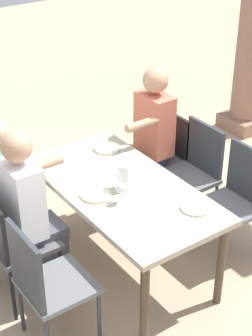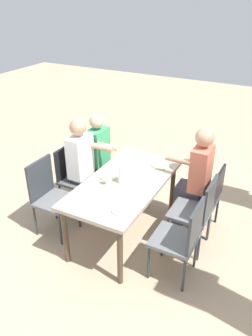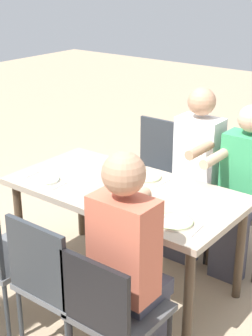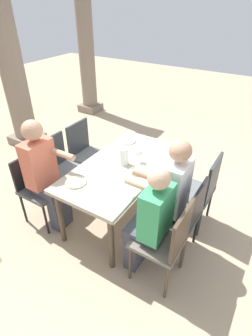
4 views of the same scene
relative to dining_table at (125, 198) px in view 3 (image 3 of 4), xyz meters
name	(u,v)px [view 3 (image 3 of 4)]	position (x,y,z in m)	size (l,w,h in m)	color
ground_plane	(125,281)	(0.00, 0.00, -0.67)	(16.00, 16.00, 0.00)	tan
dining_table	(125,198)	(0.00, 0.00, 0.00)	(1.61, 0.83, 0.75)	tan
chair_west_north	(111,311)	(-0.56, 0.83, -0.17)	(0.44, 0.44, 0.86)	#4F4F50
chair_west_south	(251,195)	(-0.56, -0.84, -0.13)	(0.44, 0.44, 0.93)	#6A6158
chair_mid_north	(55,279)	(-0.16, 0.84, -0.14)	(0.44, 0.44, 0.92)	#5B5E61
chair_mid_south	(204,183)	(-0.16, -0.83, -0.13)	(0.44, 0.44, 0.92)	#4F4F50
chair_east_south	(153,169)	(0.35, -0.84, -0.14)	(0.44, 0.44, 0.94)	#5B5E61
diner_woman_green	(241,188)	(-0.55, -0.64, 0.00)	(0.35, 0.49, 1.27)	#3F3F4C
diner_man_white	(194,169)	(-0.16, -0.66, 0.04)	(0.35, 0.49, 1.33)	#3F3F4C
diner_guest_third	(131,260)	(-0.56, 0.66, 0.05)	(0.35, 0.50, 1.34)	#3F3F4C
plate_0	(174,222)	(-0.54, 0.22, 0.09)	(0.22, 0.22, 0.02)	silver
fork_0	(197,230)	(-0.69, 0.22, 0.08)	(0.02, 0.17, 0.01)	silver
spoon_0	(153,215)	(-0.39, 0.22, 0.08)	(0.02, 0.17, 0.01)	silver
plate_1	(145,177)	(-0.01, -0.23, 0.09)	(0.23, 0.23, 0.02)	silver
wine_glass_1	(118,161)	(0.16, -0.13, 0.19)	(0.08, 0.08, 0.16)	white
fork_1	(163,183)	(-0.16, -0.23, 0.08)	(0.02, 0.17, 0.01)	silver
spoon_1	(129,173)	(0.14, -0.23, 0.08)	(0.02, 0.17, 0.01)	silver
plate_2	(44,179)	(0.52, 0.25, 0.09)	(0.21, 0.21, 0.02)	white
fork_2	(60,185)	(0.37, 0.25, 0.08)	(0.02, 0.17, 0.01)	silver
spoon_2	(30,175)	(0.67, 0.25, 0.08)	(0.02, 0.17, 0.01)	silver
water_pitcher	(122,174)	(0.03, -0.01, 0.17)	(0.10, 0.10, 0.20)	white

